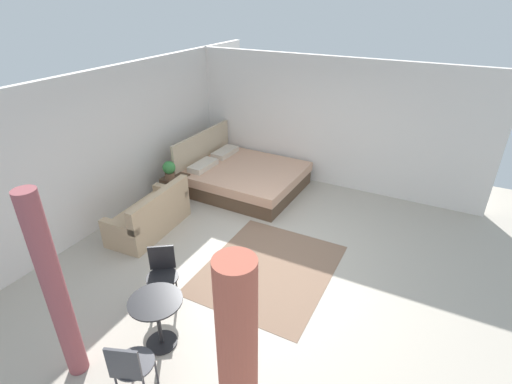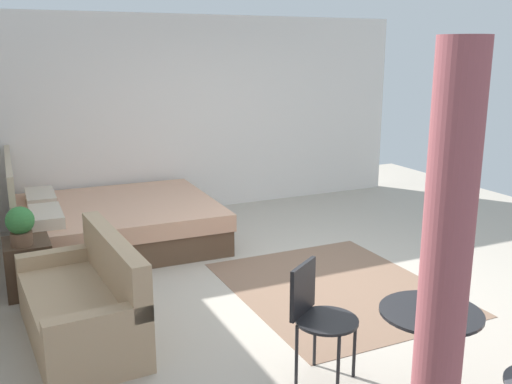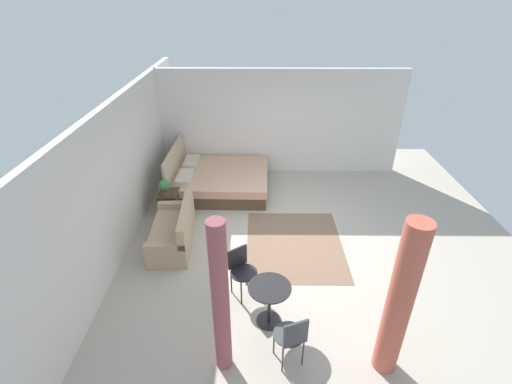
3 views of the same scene
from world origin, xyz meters
TOP-DOWN VIEW (x-y plane):
  - ground_plane at (0.00, 0.00)m, footprint 9.21×9.26m
  - wall_right at (3.11, 0.00)m, footprint 0.12×6.26m
  - area_rug at (-0.25, -0.16)m, footprint 2.25×1.86m
  - bed at (1.97, 1.54)m, footprint 2.05×2.31m
  - couch at (-0.24, 2.18)m, footprint 1.58×0.83m
  - nightstand at (0.91, 2.52)m, footprint 0.49×0.42m
  - potted_plant at (0.81, 2.56)m, footprint 0.25×0.25m
  - balcony_table at (-2.14, 0.39)m, footprint 0.63×0.63m
  - cafe_chair_near_window at (-1.52, 0.82)m, footprint 0.60×0.60m
  - curtain_right at (-2.86, 1.00)m, footprint 0.22×0.22m

SIDE VIEW (x-z plane):
  - ground_plane at x=0.00m, z-range -0.02..0.00m
  - area_rug at x=-0.25m, z-range 0.00..0.01m
  - nightstand at x=0.91m, z-range 0.00..0.51m
  - bed at x=1.97m, z-range -0.28..0.83m
  - couch at x=-0.24m, z-range -0.13..0.69m
  - balcony_table at x=-2.14m, z-range 0.14..0.83m
  - cafe_chair_near_window at x=-1.52m, z-range 0.10..0.93m
  - potted_plant at x=0.81m, z-range 0.52..0.88m
  - curtain_right at x=-2.86m, z-range 0.00..2.31m
  - wall_right at x=3.11m, z-range 0.00..2.72m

